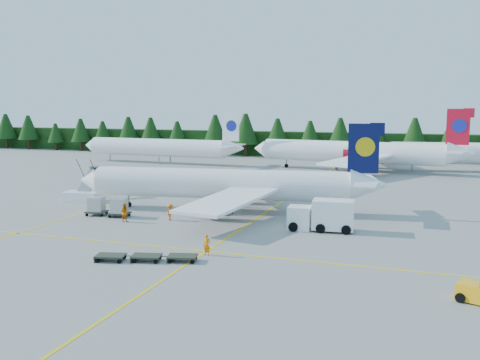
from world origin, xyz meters
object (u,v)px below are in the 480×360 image
(airstairs, at_px, (84,194))
(airliner_navy, at_px, (215,184))
(airliner_red, at_px, (347,152))
(service_truck, at_px, (321,215))

(airstairs, bearing_deg, airliner_navy, -7.41)
(airliner_red, relative_size, airstairs, 6.16)
(airliner_red, height_order, airstairs, airliner_red)
(airliner_red, height_order, service_truck, airliner_red)
(airliner_navy, relative_size, airstairs, 5.41)
(airliner_red, xyz_separation_m, service_truck, (4.64, -51.17, -2.01))
(airliner_navy, relative_size, service_truck, 5.34)
(airliner_navy, distance_m, airliner_red, 45.95)
(airliner_navy, distance_m, airstairs, 19.05)
(airstairs, bearing_deg, airliner_red, 51.77)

